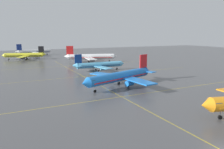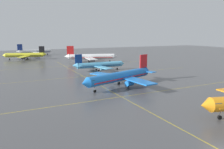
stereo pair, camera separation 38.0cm
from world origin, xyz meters
The scene contains 6 objects.
airliner_second_row centered at (7.22, 52.69, 4.23)m, with size 38.92×33.27×12.39m.
airliner_third_row centered at (14.30, 92.83, 3.53)m, with size 33.25×28.70×10.35m.
airliner_far_left_stand centered at (23.78, 132.13, 4.41)m, with size 40.61×34.69×12.91m.
airliner_far_right_stand centered at (-20.98, 175.60, 3.90)m, with size 36.26×30.88×11.41m.
airliner_distant_taxiway centered at (-9.04, 211.11, 4.12)m, with size 38.39×32.68×12.08m.
taxiway_markings centered at (0.00, 59.52, 0.00)m, with size 137.22×180.47×0.01m.
Camera 2 is at (-34.40, -23.79, 21.39)m, focal length 34.06 mm.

